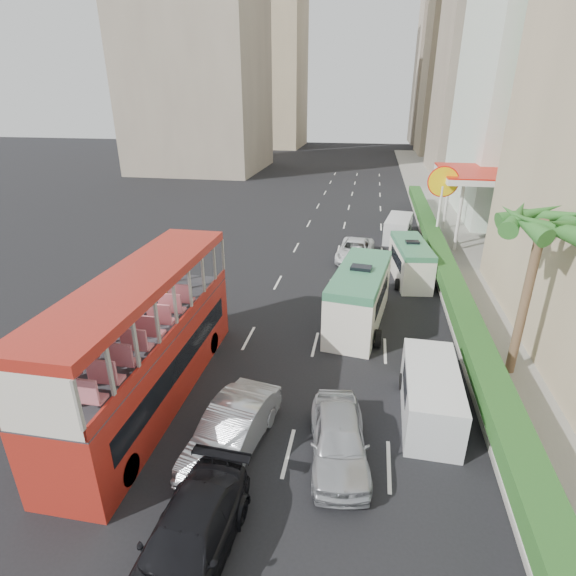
% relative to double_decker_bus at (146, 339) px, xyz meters
% --- Properties ---
extents(ground_plane, '(200.00, 200.00, 0.00)m').
position_rel_double_decker_bus_xyz_m(ground_plane, '(6.00, 0.00, -2.53)').
color(ground_plane, black).
rests_on(ground_plane, ground).
extents(double_decker_bus, '(2.50, 11.00, 5.06)m').
position_rel_double_decker_bus_xyz_m(double_decker_bus, '(0.00, 0.00, 0.00)').
color(double_decker_bus, '#A72318').
rests_on(double_decker_bus, ground).
extents(car_silver_lane_a, '(2.41, 4.89, 1.54)m').
position_rel_double_decker_bus_xyz_m(car_silver_lane_a, '(3.78, -2.10, -2.53)').
color(car_silver_lane_a, '#B5B7BC').
rests_on(car_silver_lane_a, ground).
extents(car_silver_lane_b, '(2.35, 4.59, 1.50)m').
position_rel_double_decker_bus_xyz_m(car_silver_lane_b, '(7.20, -1.91, -2.53)').
color(car_silver_lane_b, '#B5B7BC').
rests_on(car_silver_lane_b, ground).
extents(car_black, '(2.31, 5.09, 1.45)m').
position_rel_double_decker_bus_xyz_m(car_black, '(3.86, -6.08, -2.53)').
color(car_black, black).
rests_on(car_black, ground).
extents(van_asset, '(2.71, 5.09, 1.36)m').
position_rel_double_decker_bus_xyz_m(van_asset, '(6.89, 17.13, -2.53)').
color(van_asset, silver).
rests_on(van_asset, ground).
extents(minibus_near, '(3.11, 6.82, 2.92)m').
position_rel_double_decker_bus_xyz_m(minibus_near, '(7.46, 7.52, -1.07)').
color(minibus_near, silver).
rests_on(minibus_near, ground).
extents(minibus_far, '(2.45, 5.53, 2.37)m').
position_rel_double_decker_bus_xyz_m(minibus_far, '(10.38, 14.03, -1.35)').
color(minibus_far, silver).
rests_on(minibus_far, ground).
extents(panel_van_near, '(1.94, 4.61, 1.83)m').
position_rel_double_decker_bus_xyz_m(panel_van_near, '(10.23, 0.75, -1.62)').
color(panel_van_near, silver).
rests_on(panel_van_near, ground).
extents(panel_van_far, '(2.45, 4.67, 1.78)m').
position_rel_double_decker_bus_xyz_m(panel_van_far, '(10.04, 22.64, -1.64)').
color(panel_van_far, silver).
rests_on(panel_van_far, ground).
extents(sidewalk, '(6.00, 120.00, 0.18)m').
position_rel_double_decker_bus_xyz_m(sidewalk, '(15.00, 25.00, -2.44)').
color(sidewalk, '#99968C').
rests_on(sidewalk, ground).
extents(kerb_wall, '(0.30, 44.00, 1.00)m').
position_rel_double_decker_bus_xyz_m(kerb_wall, '(12.20, 14.00, -1.85)').
color(kerb_wall, silver).
rests_on(kerb_wall, sidewalk).
extents(hedge, '(1.10, 44.00, 0.70)m').
position_rel_double_decker_bus_xyz_m(hedge, '(12.20, 14.00, -1.00)').
color(hedge, '#2D6626').
rests_on(hedge, kerb_wall).
extents(palm_tree, '(0.36, 0.36, 6.40)m').
position_rel_double_decker_bus_xyz_m(palm_tree, '(13.80, 4.00, 0.85)').
color(palm_tree, brown).
rests_on(palm_tree, sidewalk).
extents(shell_station, '(6.50, 8.00, 5.50)m').
position_rel_double_decker_bus_xyz_m(shell_station, '(16.00, 23.00, 0.22)').
color(shell_station, silver).
rests_on(shell_station, ground).
extents(tower_far_a, '(14.00, 14.00, 44.00)m').
position_rel_double_decker_bus_xyz_m(tower_far_a, '(23.00, 82.00, 19.47)').
color(tower_far_a, '#C0AC89').
rests_on(tower_far_a, ground).
extents(tower_far_b, '(14.00, 14.00, 40.00)m').
position_rel_double_decker_bus_xyz_m(tower_far_b, '(23.00, 104.00, 17.47)').
color(tower_far_b, '#A1927F').
rests_on(tower_far_b, ground).
extents(tower_left_b, '(16.00, 16.00, 46.00)m').
position_rel_double_decker_bus_xyz_m(tower_left_b, '(-16.00, 90.00, 20.47)').
color(tower_left_b, '#C0AC89').
rests_on(tower_left_b, ground).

